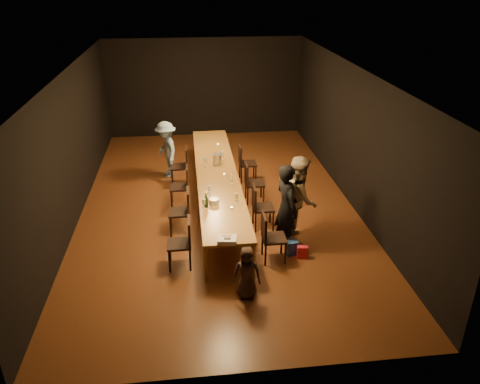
{
  "coord_description": "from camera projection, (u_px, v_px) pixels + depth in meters",
  "views": [
    {
      "loc": [
        -0.61,
        -9.51,
        4.83
      ],
      "look_at": [
        0.33,
        -1.55,
        1.0
      ],
      "focal_mm": 35.0,
      "sensor_mm": 36.0,
      "label": 1
    }
  ],
  "objects": [
    {
      "name": "chair_left_0",
      "position": [
        179.0,
        243.0,
        8.23
      ],
      "size": [
        0.42,
        0.42,
        0.93
      ],
      "primitive_type": null,
      "rotation": [
        0.0,
        0.0,
        1.57
      ],
      "color": "black",
      "rests_on": "ground"
    },
    {
      "name": "ground",
      "position": [
        218.0,
        203.0,
        10.67
      ],
      "size": [
        10.0,
        10.0,
        0.0
      ],
      "primitive_type": "plane",
      "color": "#4D2513",
      "rests_on": "ground"
    },
    {
      "name": "wineglass_1",
      "position": [
        236.0,
        198.0,
        8.98
      ],
      "size": [
        0.06,
        0.06,
        0.21
      ],
      "primitive_type": null,
      "color": "beige",
      "rests_on": "table"
    },
    {
      "name": "child",
      "position": [
        247.0,
        273.0,
        7.45
      ],
      "size": [
        0.48,
        0.35,
        0.91
      ],
      "primitive_type": "imported",
      "rotation": [
        0.0,
        0.0,
        -0.15
      ],
      "color": "#38261F",
      "rests_on": "ground"
    },
    {
      "name": "room_shell",
      "position": [
        216.0,
        115.0,
        9.77
      ],
      "size": [
        6.04,
        10.04,
        3.02
      ],
      "color": "black",
      "rests_on": "ground"
    },
    {
      "name": "wineglass_4",
      "position": [
        206.0,
        161.0,
        10.68
      ],
      "size": [
        0.06,
        0.06,
        0.21
      ],
      "primitive_type": null,
      "color": "silver",
      "rests_on": "table"
    },
    {
      "name": "chair_left_1",
      "position": [
        179.0,
        212.0,
        9.3
      ],
      "size": [
        0.42,
        0.42,
        0.93
      ],
      "primitive_type": null,
      "rotation": [
        0.0,
        0.0,
        1.57
      ],
      "color": "black",
      "rests_on": "ground"
    },
    {
      "name": "wineglass_0",
      "position": [
        204.0,
        204.0,
        8.76
      ],
      "size": [
        0.06,
        0.06,
        0.21
      ],
      "primitive_type": null,
      "color": "beige",
      "rests_on": "table"
    },
    {
      "name": "woman_tan",
      "position": [
        299.0,
        199.0,
        8.92
      ],
      "size": [
        0.75,
        0.91,
        1.72
      ],
      "primitive_type": "imported",
      "rotation": [
        0.0,
        0.0,
        1.45
      ],
      "color": "tan",
      "rests_on": "ground"
    },
    {
      "name": "chair_right_0",
      "position": [
        274.0,
        237.0,
        8.41
      ],
      "size": [
        0.42,
        0.42,
        0.93
      ],
      "primitive_type": null,
      "rotation": [
        0.0,
        0.0,
        -1.57
      ],
      "color": "black",
      "rests_on": "ground"
    },
    {
      "name": "plate_stack",
      "position": [
        214.0,
        201.0,
        8.96
      ],
      "size": [
        0.22,
        0.22,
        0.11
      ],
      "primitive_type": "cylinder",
      "rotation": [
        0.0,
        0.0,
        0.18
      ],
      "color": "silver",
      "rests_on": "table"
    },
    {
      "name": "woman_birthday",
      "position": [
        286.0,
        207.0,
        8.66
      ],
      "size": [
        0.55,
        0.7,
        1.69
      ],
      "primitive_type": "imported",
      "rotation": [
        0.0,
        0.0,
        1.83
      ],
      "color": "black",
      "rests_on": "ground"
    },
    {
      "name": "chair_left_2",
      "position": [
        179.0,
        186.0,
        10.38
      ],
      "size": [
        0.42,
        0.42,
        0.93
      ],
      "primitive_type": null,
      "rotation": [
        0.0,
        0.0,
        1.57
      ],
      "color": "black",
      "rests_on": "ground"
    },
    {
      "name": "tealight_far",
      "position": [
        218.0,
        145.0,
        11.96
      ],
      "size": [
        0.05,
        0.05,
        0.03
      ],
      "primitive_type": "cylinder",
      "color": "#B2B7B2",
      "rests_on": "table"
    },
    {
      "name": "gift_bag_red",
      "position": [
        302.0,
        252.0,
        8.61
      ],
      "size": [
        0.21,
        0.14,
        0.24
      ],
      "primitive_type": "cube",
      "rotation": [
        0.0,
        0.0,
        -0.16
      ],
      "color": "red",
      "rests_on": "ground"
    },
    {
      "name": "wineglass_2",
      "position": [
        210.0,
        190.0,
        9.29
      ],
      "size": [
        0.06,
        0.06,
        0.21
      ],
      "primitive_type": null,
      "color": "silver",
      "rests_on": "table"
    },
    {
      "name": "gift_bag_blue",
      "position": [
        292.0,
        248.0,
        8.7
      ],
      "size": [
        0.24,
        0.18,
        0.28
      ],
      "primitive_type": "cube",
      "rotation": [
        0.0,
        0.0,
        0.17
      ],
      "color": "#274FA9",
      "rests_on": "ground"
    },
    {
      "name": "man_blue",
      "position": [
        167.0,
        149.0,
        11.78
      ],
      "size": [
        0.81,
        1.05,
        1.44
      ],
      "primitive_type": "imported",
      "rotation": [
        0.0,
        0.0,
        -1.24
      ],
      "color": "#80A6C6",
      "rests_on": "ground"
    },
    {
      "name": "wineglass_3",
      "position": [
        231.0,
        179.0,
        9.79
      ],
      "size": [
        0.06,
        0.06,
        0.21
      ],
      "primitive_type": null,
      "color": "beige",
      "rests_on": "table"
    },
    {
      "name": "table",
      "position": [
        217.0,
        175.0,
        10.37
      ],
      "size": [
        0.9,
        6.0,
        0.75
      ],
      "color": "brown",
      "rests_on": "ground"
    },
    {
      "name": "wineglass_5",
      "position": [
        222.0,
        155.0,
        11.04
      ],
      "size": [
        0.06,
        0.06,
        0.21
      ],
      "primitive_type": null,
      "color": "silver",
      "rests_on": "table"
    },
    {
      "name": "chair_right_2",
      "position": [
        255.0,
        183.0,
        10.56
      ],
      "size": [
        0.42,
        0.42,
        0.93
      ],
      "primitive_type": null,
      "rotation": [
        0.0,
        0.0,
        -1.57
      ],
      "color": "black",
      "rests_on": "ground"
    },
    {
      "name": "birthday_cake",
      "position": [
        227.0,
        240.0,
        7.73
      ],
      "size": [
        0.35,
        0.29,
        0.07
      ],
      "rotation": [
        0.0,
        0.0,
        -0.15
      ],
      "color": "white",
      "rests_on": "table"
    },
    {
      "name": "chair_right_1",
      "position": [
        263.0,
        207.0,
        9.48
      ],
      "size": [
        0.42,
        0.42,
        0.93
      ],
      "primitive_type": null,
      "rotation": [
        0.0,
        0.0,
        -1.57
      ],
      "color": "black",
      "rests_on": "ground"
    },
    {
      "name": "champagne_bottle",
      "position": [
        206.0,
        200.0,
        8.79
      ],
      "size": [
        0.1,
        0.1,
        0.32
      ],
      "primitive_type": null,
      "rotation": [
        0.0,
        0.0,
        -0.37
      ],
      "color": "black",
      "rests_on": "table"
    },
    {
      "name": "ice_bucket",
      "position": [
        217.0,
        159.0,
        10.8
      ],
      "size": [
        0.24,
        0.24,
        0.23
      ],
      "primitive_type": "cylinder",
      "rotation": [
        0.0,
        0.0,
        -0.18
      ],
      "color": "silver",
      "rests_on": "table"
    },
    {
      "name": "chair_right_3",
      "position": [
        248.0,
        163.0,
        11.63
      ],
      "size": [
        0.42,
        0.42,
        0.93
      ],
      "primitive_type": null,
      "rotation": [
        0.0,
        0.0,
        -1.57
      ],
      "color": "black",
      "rests_on": "ground"
    },
    {
      "name": "tealight_mid",
      "position": [
        224.0,
        175.0,
        10.23
      ],
      "size": [
        0.05,
        0.05,
        0.03
      ],
      "primitive_type": "cylinder",
      "color": "#B2B7B2",
      "rests_on": "table"
    },
    {
      "name": "tealight_near",
      "position": [
        232.0,
        208.0,
        8.8
      ],
      "size": [
        0.05,
        0.05,
        0.03
      ],
      "primitive_type": "cylinder",
      "color": "#B2B7B2",
      "rests_on": "table"
    },
    {
      "name": "chair_left_3",
      "position": [
        179.0,
        166.0,
        11.45
      ],
      "size": [
        0.42,
        0.42,
        0.93
      ],
      "primitive_type": null,
      "rotation": [
        0.0,
        0.0,
        1.57
      ],
      "color": "black",
      "rests_on": "ground"
    }
  ]
}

